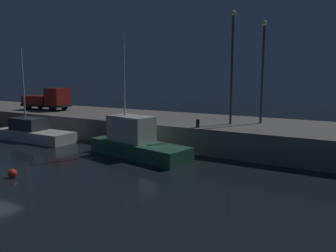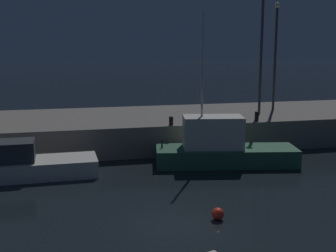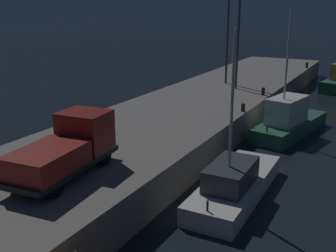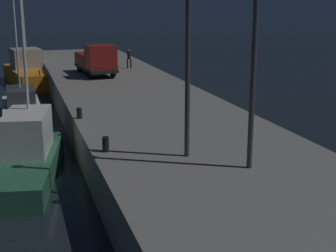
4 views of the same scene
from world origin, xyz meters
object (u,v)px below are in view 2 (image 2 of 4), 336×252
object	(u,v)px
bollard_central	(171,121)
lamp_post_east	(276,48)
fishing_boat_blue	(221,147)
bollard_east	(257,116)
mooring_buoy_near	(218,214)
fishing_trawler_red	(16,164)
lamp_post_west	(262,44)

from	to	relation	value
bollard_central	lamp_post_east	bearing A→B (deg)	27.52
fishing_boat_blue	lamp_post_east	size ratio (longest dim) A/B	1.09
bollard_east	mooring_buoy_near	bearing A→B (deg)	-120.87
fishing_trawler_red	lamp_post_east	size ratio (longest dim) A/B	1.02
lamp_post_west	lamp_post_east	xyz separation A→B (m)	(2.02, 1.76, -0.36)
mooring_buoy_near	bollard_central	distance (m)	11.25
fishing_trawler_red	bollard_central	xyz separation A→B (m)	(9.49, 2.85, 1.57)
mooring_buoy_near	lamp_post_west	bearing A→B (deg)	59.88
fishing_boat_blue	bollard_east	world-z (taller)	fishing_boat_blue
mooring_buoy_near	lamp_post_west	world-z (taller)	lamp_post_west
bollard_east	lamp_post_west	bearing A→B (deg)	62.78
fishing_trawler_red	bollard_east	distance (m)	16.03
bollard_central	bollard_east	world-z (taller)	bollard_east
fishing_trawler_red	lamp_post_west	size ratio (longest dim) A/B	0.94
fishing_trawler_red	mooring_buoy_near	distance (m)	12.09
mooring_buoy_near	bollard_east	xyz separation A→B (m)	(6.77, 11.33, 2.10)
fishing_trawler_red	fishing_boat_blue	distance (m)	11.97
fishing_trawler_red	lamp_post_west	distance (m)	19.39
fishing_trawler_red	fishing_boat_blue	xyz separation A→B (m)	(11.96, 0.02, 0.33)
lamp_post_east	bollard_east	world-z (taller)	lamp_post_east
fishing_trawler_red	mooring_buoy_near	world-z (taller)	fishing_trawler_red
lamp_post_west	bollard_central	bearing A→B (deg)	-156.78
fishing_boat_blue	lamp_post_east	distance (m)	12.21
bollard_central	bollard_east	xyz separation A→B (m)	(6.15, 0.28, 0.03)
fishing_boat_blue	lamp_post_east	world-z (taller)	lamp_post_east
fishing_trawler_red	bollard_east	xyz separation A→B (m)	(15.64, 3.13, 1.60)
fishing_trawler_red	lamp_post_west	world-z (taller)	lamp_post_west
bollard_central	bollard_east	distance (m)	6.15
mooring_buoy_near	bollard_central	world-z (taller)	bollard_central
fishing_boat_blue	bollard_east	bearing A→B (deg)	40.27
lamp_post_east	bollard_central	size ratio (longest dim) A/B	14.81
lamp_post_west	bollard_central	world-z (taller)	lamp_post_west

